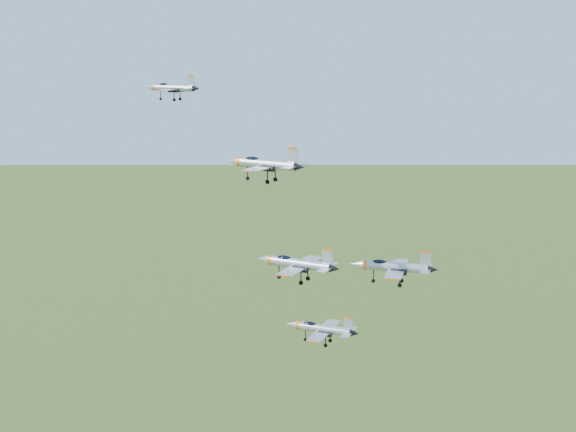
% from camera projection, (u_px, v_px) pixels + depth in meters
% --- Properties ---
extents(jet_lead, '(10.85, 9.01, 2.90)m').
position_uv_depth(jet_lead, '(172.00, 88.00, 138.99)').
color(jet_lead, '#A3A7AF').
extents(jet_left_high, '(13.14, 11.02, 3.52)m').
position_uv_depth(jet_left_high, '(264.00, 164.00, 118.19)').
color(jet_left_high, '#A3A7AF').
extents(jet_right_high, '(11.66, 9.73, 3.12)m').
position_uv_depth(jet_right_high, '(297.00, 263.00, 102.00)').
color(jet_right_high, '#A3A7AF').
extents(jet_left_low, '(13.84, 11.44, 3.70)m').
position_uv_depth(jet_left_low, '(393.00, 267.00, 125.19)').
color(jet_left_low, '#A3A7AF').
extents(jet_right_low, '(10.94, 9.05, 2.92)m').
position_uv_depth(jet_right_low, '(321.00, 328.00, 112.52)').
color(jet_right_low, '#A3A7AF').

